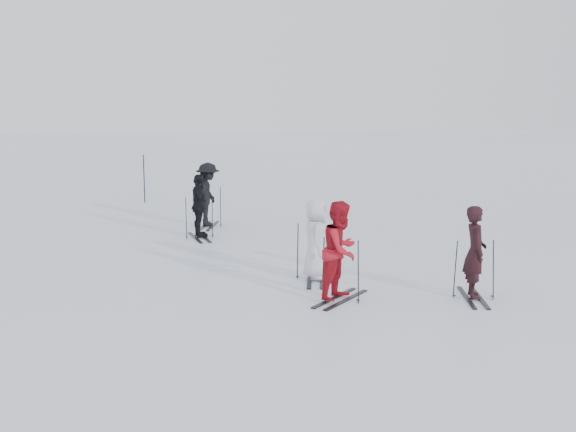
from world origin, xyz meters
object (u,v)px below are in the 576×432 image
object	(u,v)px
skier_uphill_far	(208,195)
piste_marker	(144,179)
skier_red	(341,252)
skier_grey	(316,240)
skier_uphill_left	(199,207)
skier_near_dark	(475,253)

from	to	relation	value
skier_uphill_far	piste_marker	world-z (taller)	skier_uphill_far
skier_red	skier_grey	size ratio (longest dim) A/B	1.11
skier_red	piste_marker	world-z (taller)	skier_red
skier_uphill_left	skier_near_dark	bearing A→B (deg)	-153.67
skier_red	skier_uphill_far	distance (m)	8.41
skier_red	skier_uphill_left	distance (m)	6.87
skier_near_dark	skier_grey	size ratio (longest dim) A/B	1.05
skier_uphill_left	skier_uphill_far	bearing A→B (deg)	-20.52
skier_grey	skier_uphill_far	distance (m)	6.85
skier_red	skier_uphill_left	bearing A→B (deg)	62.05
skier_near_dark	skier_red	world-z (taller)	skier_red
skier_near_dark	skier_red	distance (m)	2.54
skier_grey	skier_uphill_far	xyz separation A→B (m)	(-2.19, 6.49, 0.09)
skier_near_dark	skier_grey	distance (m)	3.28
skier_uphill_left	skier_uphill_far	distance (m)	1.74
skier_uphill_far	skier_red	bearing A→B (deg)	-151.67
skier_near_dark	piste_marker	distance (m)	15.17
skier_grey	skier_uphill_left	world-z (taller)	skier_uphill_left
skier_red	piste_marker	bearing A→B (deg)	58.72
skier_grey	skier_uphill_left	xyz separation A→B (m)	(-2.44, 4.77, 0.01)
skier_grey	skier_near_dark	bearing A→B (deg)	-113.29
skier_near_dark	skier_grey	world-z (taller)	skier_near_dark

